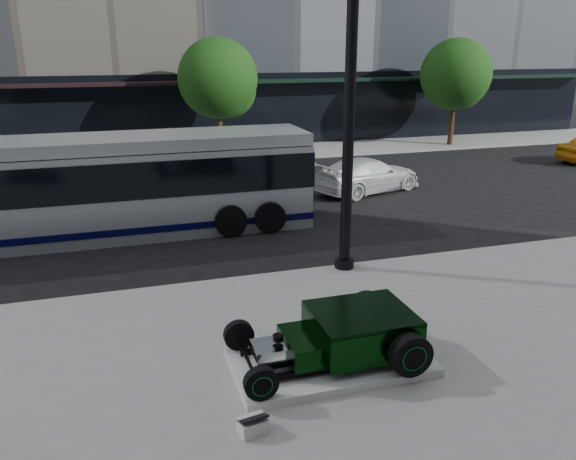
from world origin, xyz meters
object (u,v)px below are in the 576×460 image
object	(u,v)px
lamppost	(350,102)
white_sedan	(368,175)
hot_rod	(349,333)
transit_bus	(107,186)

from	to	relation	value
lamppost	white_sedan	size ratio (longest dim) A/B	1.94
hot_rod	white_sedan	bearing A→B (deg)	63.65
lamppost	white_sedan	world-z (taller)	lamppost
white_sedan	lamppost	bearing A→B (deg)	132.94
hot_rod	lamppost	xyz separation A→B (m)	(1.65, 4.16, 3.49)
transit_bus	white_sedan	world-z (taller)	transit_bus
white_sedan	transit_bus	bearing A→B (deg)	86.06
transit_bus	hot_rod	bearing A→B (deg)	-66.58
transit_bus	white_sedan	xyz separation A→B (m)	(9.54, 2.43, -0.83)
hot_rod	white_sedan	world-z (taller)	white_sedan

